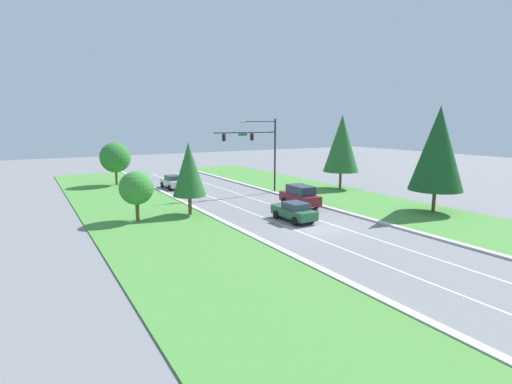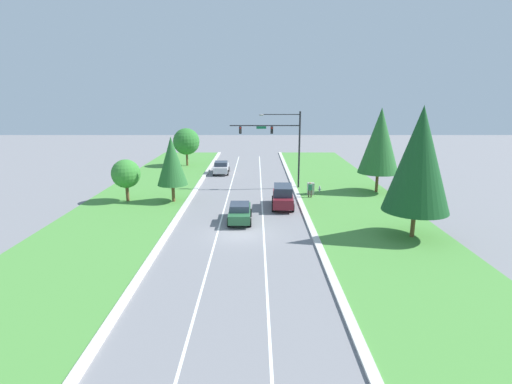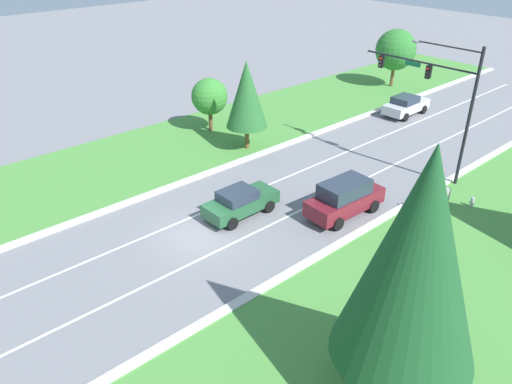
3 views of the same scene
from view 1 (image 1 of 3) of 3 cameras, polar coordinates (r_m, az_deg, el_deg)
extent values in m
plane|color=slate|center=(32.06, 8.88, -5.19)|extent=(160.00, 160.00, 0.00)
cube|color=beige|center=(35.79, 15.94, -3.75)|extent=(0.50, 90.00, 0.15)
cube|color=beige|center=(28.92, 0.09, -6.59)|extent=(0.50, 90.00, 0.15)
cube|color=#4C8E3D|center=(39.68, 21.22, -2.77)|extent=(10.00, 90.00, 0.08)
cube|color=#4C8E3D|center=(26.79, -9.75, -8.17)|extent=(10.00, 90.00, 0.08)
cube|color=white|center=(30.99, 6.28, -5.66)|extent=(0.14, 81.00, 0.01)
cube|color=white|center=(33.19, 11.30, -4.74)|extent=(0.14, 81.00, 0.01)
cylinder|color=black|center=(47.53, 2.72, 5.18)|extent=(0.20, 0.20, 8.73)
cylinder|color=black|center=(45.37, -1.46, 8.49)|extent=(7.85, 0.12, 0.12)
cube|color=#147042|center=(45.19, -1.90, 8.20)|extent=(1.10, 0.04, 0.28)
cylinder|color=black|center=(46.23, 0.48, 10.04)|extent=(4.32, 0.09, 0.09)
ellipsoid|color=gray|center=(45.17, -1.91, 9.97)|extent=(0.56, 0.28, 0.20)
cube|color=black|center=(45.77, -0.59, 7.88)|extent=(0.28, 0.32, 0.80)
sphere|color=red|center=(45.61, -0.48, 8.16)|extent=(0.16, 0.16, 0.16)
sphere|color=#2D2D2D|center=(45.62, -0.48, 7.87)|extent=(0.16, 0.16, 0.16)
sphere|color=#2D2D2D|center=(45.63, -0.48, 7.58)|extent=(0.16, 0.16, 0.16)
cube|color=black|center=(44.13, -4.62, 7.77)|extent=(0.28, 0.32, 0.80)
sphere|color=red|center=(43.97, -4.52, 8.07)|extent=(0.16, 0.16, 0.16)
sphere|color=#2D2D2D|center=(43.98, -4.52, 7.77)|extent=(0.16, 0.16, 0.16)
sphere|color=#2D2D2D|center=(43.99, -4.52, 7.46)|extent=(0.16, 0.16, 0.16)
cube|color=maroon|center=(39.94, 6.28, -0.90)|extent=(2.09, 4.96, 0.91)
cube|color=#283342|center=(39.69, 6.40, 0.32)|extent=(1.81, 3.00, 0.86)
cylinder|color=black|center=(41.76, 6.15, -1.06)|extent=(0.27, 0.77, 0.76)
cylinder|color=black|center=(40.79, 4.01, -1.29)|extent=(0.27, 0.77, 0.76)
cylinder|color=black|center=(39.34, 8.60, -1.80)|extent=(0.27, 0.77, 0.76)
cylinder|color=black|center=(38.30, 6.38, -2.07)|extent=(0.27, 0.77, 0.76)
cube|color=#235633|center=(34.18, 5.41, -2.91)|extent=(1.80, 4.50, 0.74)
cube|color=#283342|center=(33.83, 5.69, -1.94)|extent=(1.61, 2.03, 0.54)
cylinder|color=black|center=(35.86, 5.22, -2.91)|extent=(0.24, 0.71, 0.71)
cylinder|color=black|center=(34.89, 2.90, -3.24)|extent=(0.24, 0.71, 0.71)
cylinder|color=black|center=(33.70, 7.99, -3.80)|extent=(0.24, 0.71, 0.71)
cylinder|color=black|center=(32.67, 5.59, -4.19)|extent=(0.24, 0.71, 0.71)
cube|color=silver|center=(51.76, -11.80, 1.33)|extent=(1.99, 4.69, 0.78)
cube|color=#283342|center=(51.41, -11.72, 2.03)|extent=(1.75, 2.13, 0.55)
cylinder|color=black|center=(53.47, -11.37, 1.20)|extent=(0.25, 0.72, 0.72)
cylinder|color=black|center=(52.88, -13.25, 1.03)|extent=(0.25, 0.72, 0.72)
cylinder|color=black|center=(50.80, -10.25, 0.78)|extent=(0.25, 0.72, 0.72)
cylinder|color=black|center=(50.17, -12.22, 0.60)|extent=(0.25, 0.72, 0.72)
cube|color=#9E9E99|center=(45.67, 6.08, 0.27)|extent=(0.70, 0.60, 1.36)
cylinder|color=#42382D|center=(44.53, 6.62, -0.33)|extent=(0.14, 0.14, 0.84)
cylinder|color=#42382D|center=(44.67, 6.90, -0.30)|extent=(0.14, 0.14, 0.84)
cube|color=#287556|center=(44.48, 6.78, 0.60)|extent=(0.39, 0.24, 0.60)
sphere|color=tan|center=(44.41, 6.79, 1.16)|extent=(0.22, 0.22, 0.22)
cylinder|color=#B7B7BC|center=(47.63, 6.17, 0.18)|extent=(0.20, 0.20, 0.55)
sphere|color=#B7B7BC|center=(47.57, 6.18, 0.57)|extent=(0.18, 0.18, 0.18)
cylinder|color=#B7B7BC|center=(47.55, 6.05, 0.20)|extent=(0.10, 0.09, 0.09)
cylinder|color=#B7B7BC|center=(47.69, 6.28, 0.22)|extent=(0.10, 0.09, 0.09)
cylinder|color=brown|center=(40.59, 24.06, -1.22)|extent=(0.32, 0.32, 2.11)
cone|color=#194C23|center=(40.00, 24.55, 5.67)|extent=(4.79, 4.79, 7.67)
cylinder|color=brown|center=(35.28, -16.57, -2.59)|extent=(0.32, 0.32, 1.81)
sphere|color=#388433|center=(34.91, -16.73, 0.57)|extent=(2.85, 2.85, 2.85)
cylinder|color=brown|center=(51.26, 11.95, 1.65)|extent=(0.32, 0.32, 2.21)
cone|color=#28662D|center=(50.81, 12.14, 6.80)|extent=(4.38, 4.38, 7.01)
cylinder|color=brown|center=(56.10, -19.32, 2.02)|extent=(0.32, 0.32, 2.24)
sphere|color=#2D752D|center=(55.83, -19.47, 4.67)|extent=(3.96, 3.96, 3.96)
cylinder|color=brown|center=(36.46, -9.41, -1.92)|extent=(0.32, 0.32, 1.80)
cone|color=#28662D|center=(35.93, -9.56, 3.21)|extent=(2.98, 2.98, 4.77)
camera|label=2|loc=(21.61, 75.23, 8.18)|focal=28.00mm
camera|label=3|loc=(40.71, 45.04, 16.56)|focal=35.00mm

